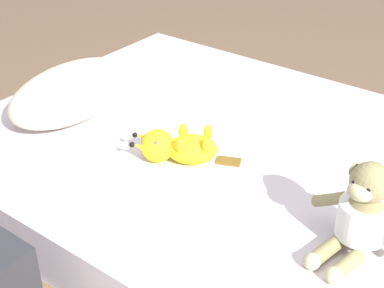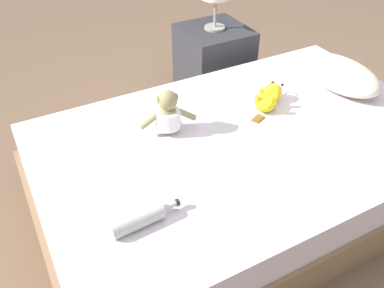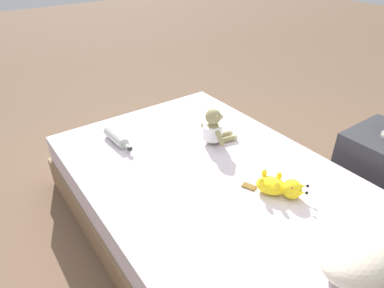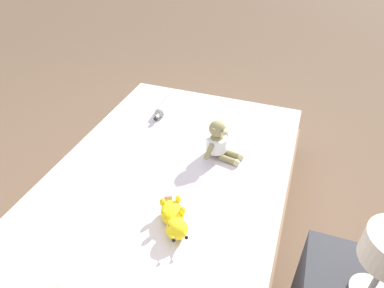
# 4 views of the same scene
# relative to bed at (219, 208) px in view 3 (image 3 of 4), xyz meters

# --- Properties ---
(ground_plane) EXTENTS (16.00, 16.00, 0.00)m
(ground_plane) POSITION_rel_bed_xyz_m (0.00, 0.00, -0.19)
(ground_plane) COLOR brown
(bed) EXTENTS (1.32, 2.09, 0.40)m
(bed) POSITION_rel_bed_xyz_m (0.00, 0.00, 0.00)
(bed) COLOR #846647
(bed) RESTS_ON ground_plane
(pillow) EXTENTS (0.53, 0.34, 0.16)m
(pillow) POSITION_rel_bed_xyz_m (-0.14, 0.73, 0.28)
(pillow) COLOR beige
(pillow) RESTS_ON bed
(plush_monkey) EXTENTS (0.24, 0.29, 0.24)m
(plush_monkey) POSITION_rel_bed_xyz_m (-0.21, -0.33, 0.30)
(plush_monkey) COLOR #8E8456
(plush_monkey) RESTS_ON bed
(plush_yellow_creature) EXTENTS (0.23, 0.30, 0.10)m
(plush_yellow_creature) POSITION_rel_bed_xyz_m (-0.17, 0.25, 0.25)
(plush_yellow_creature) COLOR yellow
(plush_yellow_creature) RESTS_ON bed
(glass_bottle) EXTENTS (0.08, 0.29, 0.07)m
(glass_bottle) POSITION_rel_bed_xyz_m (0.29, -0.68, 0.24)
(glass_bottle) COLOR #B7BCB2
(glass_bottle) RESTS_ON bed
(nightstand) EXTENTS (0.44, 0.44, 0.51)m
(nightstand) POSITION_rel_bed_xyz_m (-0.97, 0.39, 0.06)
(nightstand) COLOR #2D2D33
(nightstand) RESTS_ON ground_plane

